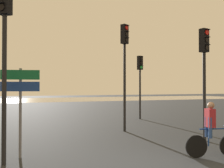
% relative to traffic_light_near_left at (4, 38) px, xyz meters
% --- Properties ---
extents(water_strip, '(80.00, 16.00, 0.01)m').
position_rel_traffic_light_near_left_xyz_m(water_strip, '(3.75, 36.38, -3.36)').
color(water_strip, gray).
rests_on(water_strip, ground).
extents(traffic_light_near_left, '(0.40, 0.42, 4.88)m').
position_rel_traffic_light_near_left_xyz_m(traffic_light_near_left, '(0.00, 0.00, 0.00)').
color(traffic_light_near_left, black).
rests_on(traffic_light_near_left, ground).
extents(traffic_light_far_right, '(0.37, 0.39, 4.11)m').
position_rel_traffic_light_near_left_xyz_m(traffic_light_far_right, '(7.76, 7.38, -0.50)').
color(traffic_light_far_right, black).
rests_on(traffic_light_far_right, ground).
extents(traffic_light_near_right, '(0.36, 0.38, 4.30)m').
position_rel_traffic_light_near_left_xyz_m(traffic_light_near_right, '(7.03, 0.53, -0.37)').
color(traffic_light_near_right, black).
rests_on(traffic_light_near_right, ground).
extents(traffic_light_center, '(0.39, 0.41, 5.00)m').
position_rel_traffic_light_near_left_xyz_m(traffic_light_center, '(5.00, 3.52, 0.07)').
color(traffic_light_center, black).
rests_on(traffic_light_center, ground).
extents(direction_sign_post, '(1.08, 0.27, 2.60)m').
position_rel_traffic_light_near_left_xyz_m(direction_sign_post, '(0.40, 0.52, -1.57)').
color(direction_sign_post, slate).
rests_on(direction_sign_post, ground).
extents(cyclist, '(1.68, 0.54, 1.62)m').
position_rel_traffic_light_near_left_xyz_m(cyclist, '(5.65, -1.35, -2.55)').
color(cyclist, black).
rests_on(cyclist, ground).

